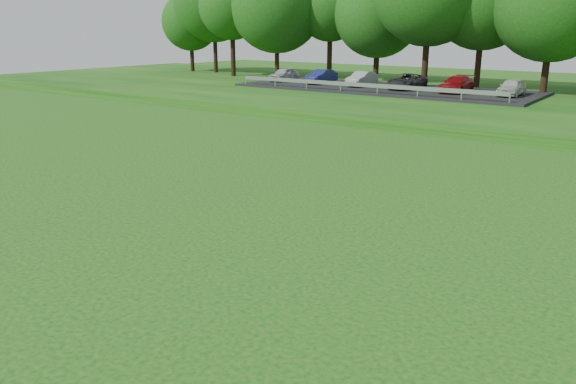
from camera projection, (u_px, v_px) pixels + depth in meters
The scene contains 1 object.
parking_lot at pixel (386, 84), 45.15m from camera, with size 24.00×9.00×1.38m.
Camera 1 is at (-3.50, -9.01, 5.40)m, focal length 35.00 mm.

